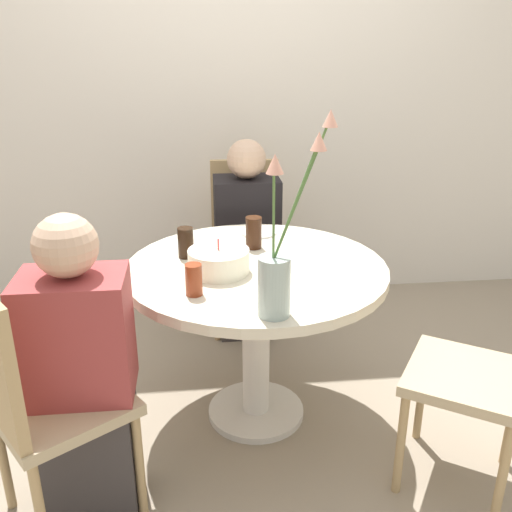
{
  "coord_description": "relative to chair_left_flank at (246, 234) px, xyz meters",
  "views": [
    {
      "loc": [
        -0.22,
        -2.1,
        1.59
      ],
      "look_at": [
        0.0,
        0.0,
        0.76
      ],
      "focal_mm": 40.0,
      "sensor_mm": 36.0,
      "label": 1
    }
  ],
  "objects": [
    {
      "name": "ground_plane",
      "position": [
        -0.04,
        -0.92,
        -0.53
      ],
      "size": [
        16.0,
        16.0,
        0.0
      ],
      "primitive_type": "plane",
      "color": "gray"
    },
    {
      "name": "wall_back",
      "position": [
        -0.04,
        0.4,
        0.77
      ],
      "size": [
        8.0,
        0.05,
        2.6
      ],
      "color": "silver",
      "rests_on": "ground_plane"
    },
    {
      "name": "dining_table",
      "position": [
        -0.04,
        -0.92,
        0.06
      ],
      "size": [
        1.05,
        1.05,
        0.72
      ],
      "color": "beige",
      "rests_on": "ground_plane"
    },
    {
      "name": "chair_left_flank",
      "position": [
        0.0,
        0.0,
        0.0
      ],
      "size": [
        0.42,
        0.42,
        0.93
      ],
      "rotation": [
        0.0,
        0.0,
        -0.04
      ],
      "color": "tan",
      "rests_on": "ground_plane"
    },
    {
      "name": "chair_right_flank",
      "position": [
        -0.79,
        -1.44,
        0.0
      ],
      "size": [
        0.56,
        0.56,
        0.93
      ],
      "rotation": [
        0.0,
        0.0,
        2.18
      ],
      "color": "tan",
      "rests_on": "ground_plane"
    },
    {
      "name": "chair_far_back",
      "position": [
        0.73,
        -1.42,
        0.0
      ],
      "size": [
        0.55,
        0.55,
        0.93
      ],
      "rotation": [
        0.0,
        0.0,
        4.13
      ],
      "color": "tan",
      "rests_on": "ground_plane"
    },
    {
      "name": "birthday_cake",
      "position": [
        -0.19,
        -0.97,
        0.24
      ],
      "size": [
        0.24,
        0.24,
        0.14
      ],
      "color": "white",
      "rests_on": "dining_table"
    },
    {
      "name": "flower_vase",
      "position": [
        -0.01,
        -1.35,
        0.37
      ],
      "size": [
        0.25,
        0.23,
        0.66
      ],
      "color": "#9EB2AD",
      "rests_on": "dining_table"
    },
    {
      "name": "side_plate",
      "position": [
        0.01,
        -0.54,
        0.19
      ],
      "size": [
        0.17,
        0.17,
        0.01
      ],
      "color": "white",
      "rests_on": "dining_table"
    },
    {
      "name": "drink_glass_0",
      "position": [
        -0.29,
        -1.17,
        0.25
      ],
      "size": [
        0.06,
        0.06,
        0.12
      ],
      "color": "maroon",
      "rests_on": "dining_table"
    },
    {
      "name": "drink_glass_1",
      "position": [
        -0.03,
        -0.72,
        0.26
      ],
      "size": [
        0.07,
        0.07,
        0.14
      ],
      "color": "#33190C",
      "rests_on": "dining_table"
    },
    {
      "name": "drink_glass_2",
      "position": [
        -0.32,
        -0.8,
        0.25
      ],
      "size": [
        0.07,
        0.07,
        0.13
      ],
      "color": "black",
      "rests_on": "dining_table"
    },
    {
      "name": "person_boy",
      "position": [
        -0.01,
        -0.16,
        -0.02
      ],
      "size": [
        0.34,
        0.24,
        1.09
      ],
      "color": "#383333",
      "rests_on": "ground_plane"
    },
    {
      "name": "person_woman",
      "position": [
        -0.66,
        -1.35,
        -0.02
      ],
      "size": [
        0.34,
        0.24,
        1.09
      ],
      "color": "#383333",
      "rests_on": "ground_plane"
    }
  ]
}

